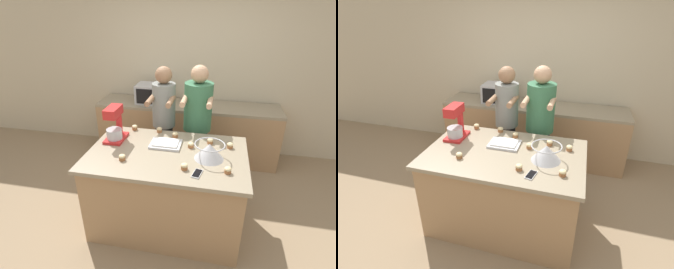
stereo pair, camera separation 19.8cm
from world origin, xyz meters
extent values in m
plane|color=#937A5B|center=(0.00, 0.00, 0.00)|extent=(16.00, 16.00, 0.00)
cube|color=beige|center=(0.00, 1.90, 1.35)|extent=(10.00, 0.06, 2.70)
cube|color=#A87F56|center=(0.00, 0.00, 0.43)|extent=(1.55, 0.97, 0.87)
cube|color=gray|center=(0.00, 0.00, 0.89)|extent=(1.61, 1.03, 0.04)
cube|color=#A87F56|center=(0.00, 1.55, 0.42)|extent=(2.80, 0.60, 0.85)
cube|color=gray|center=(0.00, 1.55, 0.87)|extent=(2.80, 0.60, 0.04)
cylinder|color=#232328|center=(-0.20, 0.77, 0.43)|extent=(0.23, 0.23, 0.87)
cylinder|color=gray|center=(-0.20, 0.77, 1.14)|extent=(0.29, 0.29, 0.55)
sphere|color=#936B4C|center=(-0.20, 0.77, 1.52)|extent=(0.21, 0.21, 0.21)
cylinder|color=#936B4C|center=(-0.32, 0.60, 1.25)|extent=(0.06, 0.34, 0.06)
cylinder|color=#936B4C|center=(-0.08, 0.60, 1.25)|extent=(0.06, 0.34, 0.06)
cylinder|color=#33384C|center=(0.23, 0.77, 0.43)|extent=(0.27, 0.27, 0.85)
cylinder|color=#38704C|center=(0.23, 0.77, 1.15)|extent=(0.35, 0.35, 0.59)
sphere|color=tan|center=(0.23, 0.77, 1.55)|extent=(0.21, 0.21, 0.21)
cylinder|color=tan|center=(0.08, 0.60, 1.28)|extent=(0.06, 0.34, 0.06)
cylinder|color=tan|center=(0.37, 0.60, 1.28)|extent=(0.06, 0.34, 0.06)
cube|color=red|center=(-0.62, 0.18, 0.92)|extent=(0.20, 0.30, 0.03)
cylinder|color=red|center=(-0.62, 0.29, 1.07)|extent=(0.07, 0.07, 0.26)
cube|color=red|center=(-0.62, 0.16, 1.25)|extent=(0.13, 0.26, 0.10)
cylinder|color=#BCBCC1|center=(-0.62, 0.14, 0.99)|extent=(0.17, 0.17, 0.11)
cone|color=#BCBCC1|center=(0.43, -0.03, 0.99)|extent=(0.29, 0.29, 0.16)
torus|color=#BCBCC1|center=(0.43, -0.03, 1.06)|extent=(0.30, 0.30, 0.01)
cube|color=silver|center=(-0.05, 0.15, 0.92)|extent=(0.33, 0.25, 0.02)
cube|color=white|center=(-0.05, 0.15, 0.94)|extent=(0.27, 0.20, 0.02)
cube|color=#B7B7BC|center=(-0.54, 1.55, 1.03)|extent=(0.52, 0.35, 0.28)
cube|color=black|center=(-0.59, 1.37, 1.03)|extent=(0.35, 0.01, 0.23)
cube|color=#2D2D2D|center=(-0.36, 1.37, 1.03)|extent=(0.10, 0.01, 0.23)
cube|color=silver|center=(0.34, -0.32, 0.91)|extent=(0.10, 0.16, 0.01)
cube|color=black|center=(0.34, -0.32, 0.92)|extent=(0.09, 0.14, 0.00)
cylinder|color=#9E6038|center=(-0.19, 0.45, 0.93)|extent=(0.06, 0.06, 0.03)
ellipsoid|color=beige|center=(-0.19, 0.45, 0.95)|extent=(0.06, 0.06, 0.04)
cylinder|color=#9E6038|center=(-0.39, -0.23, 0.93)|extent=(0.06, 0.06, 0.03)
ellipsoid|color=beige|center=(-0.39, -0.23, 0.95)|extent=(0.06, 0.06, 0.04)
cylinder|color=#9E6038|center=(0.42, 0.29, 0.93)|extent=(0.06, 0.06, 0.03)
ellipsoid|color=beige|center=(0.42, 0.29, 0.95)|extent=(0.06, 0.06, 0.04)
cylinder|color=#9E6038|center=(0.22, 0.16, 0.93)|extent=(0.06, 0.06, 0.03)
ellipsoid|color=beige|center=(0.22, 0.16, 0.95)|extent=(0.06, 0.06, 0.04)
cylinder|color=#9E6038|center=(0.61, -0.25, 0.93)|extent=(0.06, 0.06, 0.03)
ellipsoid|color=beige|center=(0.61, -0.25, 0.95)|extent=(0.06, 0.06, 0.04)
cylinder|color=#9E6038|center=(0.02, 0.36, 0.93)|extent=(0.06, 0.06, 0.03)
ellipsoid|color=beige|center=(0.02, 0.36, 0.95)|extent=(0.06, 0.06, 0.04)
cylinder|color=#9E6038|center=(0.22, -0.27, 0.93)|extent=(0.06, 0.06, 0.03)
ellipsoid|color=beige|center=(0.22, -0.27, 0.95)|extent=(0.06, 0.06, 0.04)
cylinder|color=#9E6038|center=(-0.49, 0.46, 0.93)|extent=(0.06, 0.06, 0.03)
ellipsoid|color=beige|center=(-0.49, 0.46, 0.95)|extent=(0.06, 0.06, 0.04)
cylinder|color=#9E6038|center=(0.63, 0.23, 0.93)|extent=(0.06, 0.06, 0.03)
ellipsoid|color=beige|center=(0.63, 0.23, 0.95)|extent=(0.06, 0.06, 0.04)
camera|label=1|loc=(0.48, -2.27, 2.25)|focal=28.00mm
camera|label=2|loc=(0.67, -2.22, 2.25)|focal=28.00mm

